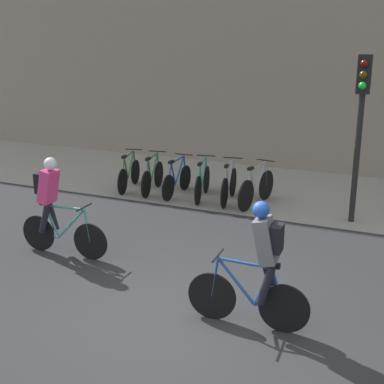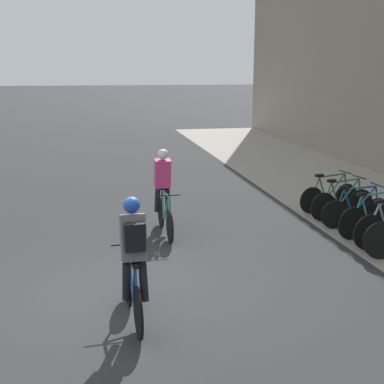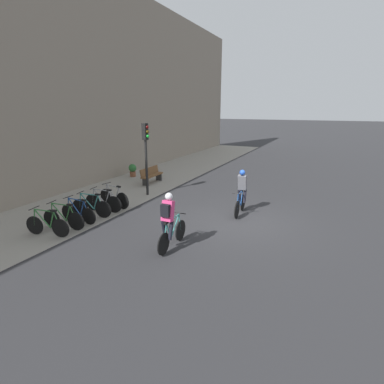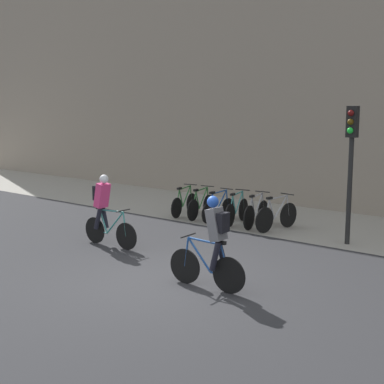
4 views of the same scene
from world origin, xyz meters
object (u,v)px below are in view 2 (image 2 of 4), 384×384
at_px(cyclist_grey, 133,259).
at_px(parked_bike_0, 329,196).
at_px(parked_bike_2, 356,210).
at_px(parked_bike_3, 373,218).
at_px(cyclist_pink, 163,189).
at_px(parked_bike_1, 342,202).

height_order(cyclist_grey, parked_bike_0, cyclist_grey).
distance_m(cyclist_grey, parked_bike_2, 6.30).
relative_size(parked_bike_0, parked_bike_2, 0.99).
xyz_separation_m(parked_bike_0, parked_bike_3, (2.02, 0.00, 0.01)).
bearing_deg(cyclist_pink, parked_bike_3, 74.77).
distance_m(parked_bike_0, parked_bike_3, 2.02).
relative_size(cyclist_pink, parked_bike_0, 1.10).
bearing_deg(parked_bike_1, cyclist_pink, -86.99).
bearing_deg(parked_bike_2, parked_bike_1, 179.95).
bearing_deg(parked_bike_3, cyclist_pink, -105.23).
xyz_separation_m(parked_bike_0, parked_bike_1, (0.67, 0.00, 0.01)).
xyz_separation_m(parked_bike_1, parked_bike_2, (0.67, -0.00, -0.01)).
xyz_separation_m(parked_bike_0, parked_bike_2, (1.34, -0.00, -0.00)).
bearing_deg(parked_bike_2, cyclist_grey, -54.66).
bearing_deg(parked_bike_0, cyclist_pink, -77.87).
relative_size(parked_bike_0, parked_bike_1, 0.98).
bearing_deg(parked_bike_1, cyclist_grey, -49.96).
bearing_deg(cyclist_grey, parked_bike_2, 125.34).
distance_m(parked_bike_1, parked_bike_2, 0.67).
xyz_separation_m(parked_bike_2, parked_bike_3, (0.67, 0.00, 0.02)).
bearing_deg(cyclist_grey, parked_bike_3, 120.01).
distance_m(cyclist_pink, parked_bike_3, 4.33).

